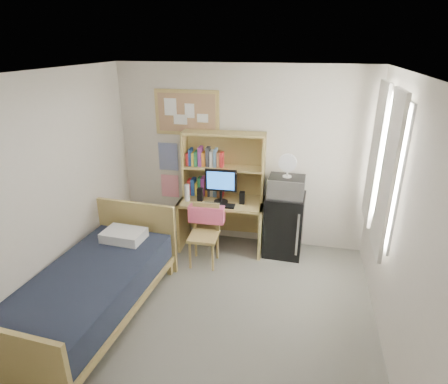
% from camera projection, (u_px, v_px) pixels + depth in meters
% --- Properties ---
extents(floor, '(3.60, 4.20, 0.02)m').
position_uv_depth(floor, '(204.00, 332.00, 3.97)').
color(floor, slate).
rests_on(floor, ground).
extents(ceiling, '(3.60, 4.20, 0.02)m').
position_uv_depth(ceiling, '(198.00, 76.00, 2.99)').
color(ceiling, white).
rests_on(ceiling, wall_back).
extents(wall_back, '(3.60, 0.04, 2.60)m').
position_uv_depth(wall_back, '(241.00, 158.00, 5.38)').
color(wall_back, silver).
rests_on(wall_back, floor).
extents(wall_left, '(0.04, 4.20, 2.60)m').
position_uv_depth(wall_left, '(32.00, 205.00, 3.83)').
color(wall_left, silver).
rests_on(wall_left, floor).
extents(wall_right, '(0.04, 4.20, 2.60)m').
position_uv_depth(wall_right, '(409.00, 243.00, 3.12)').
color(wall_right, silver).
rests_on(wall_right, floor).
extents(window_unit, '(0.10, 1.40, 1.70)m').
position_uv_depth(window_unit, '(384.00, 165.00, 4.10)').
color(window_unit, white).
rests_on(window_unit, wall_right).
extents(curtain_left, '(0.04, 0.55, 1.70)m').
position_uv_depth(curtain_left, '(388.00, 177.00, 3.75)').
color(curtain_left, silver).
rests_on(curtain_left, wall_right).
extents(curtain_right, '(0.04, 0.55, 1.70)m').
position_uv_depth(curtain_right, '(375.00, 155.00, 4.47)').
color(curtain_right, silver).
rests_on(curtain_right, wall_right).
extents(bulletin_board, '(0.94, 0.03, 0.64)m').
position_uv_depth(bulletin_board, '(187.00, 113.00, 5.29)').
color(bulletin_board, tan).
rests_on(bulletin_board, wall_back).
extents(poster_wave, '(0.30, 0.01, 0.42)m').
position_uv_depth(poster_wave, '(168.00, 157.00, 5.61)').
color(poster_wave, navy).
rests_on(poster_wave, wall_back).
extents(poster_japan, '(0.28, 0.01, 0.36)m').
position_uv_depth(poster_japan, '(170.00, 186.00, 5.78)').
color(poster_japan, '#E5284D').
rests_on(poster_japan, wall_back).
extents(desk, '(1.22, 0.64, 0.75)m').
position_uv_depth(desk, '(222.00, 224.00, 5.48)').
color(desk, tan).
rests_on(desk, floor).
extents(desk_chair, '(0.44, 0.44, 0.84)m').
position_uv_depth(desk_chair, '(204.00, 236.00, 5.03)').
color(desk_chair, tan).
rests_on(desk_chair, floor).
extents(mini_fridge, '(0.54, 0.54, 0.89)m').
position_uv_depth(mini_fridge, '(284.00, 224.00, 5.31)').
color(mini_fridge, black).
rests_on(mini_fridge, floor).
extents(bed, '(1.18, 2.16, 0.58)m').
position_uv_depth(bed, '(92.00, 295.00, 4.08)').
color(bed, black).
rests_on(bed, floor).
extents(hutch, '(1.17, 0.34, 0.95)m').
position_uv_depth(hutch, '(224.00, 165.00, 5.29)').
color(hutch, tan).
rests_on(hutch, desk).
extents(monitor, '(0.44, 0.05, 0.47)m').
position_uv_depth(monitor, '(221.00, 187.00, 5.19)').
color(monitor, black).
rests_on(monitor, desk).
extents(keyboard, '(0.44, 0.15, 0.02)m').
position_uv_depth(keyboard, '(219.00, 205.00, 5.15)').
color(keyboard, black).
rests_on(keyboard, desk).
extents(speaker_left, '(0.08, 0.08, 0.19)m').
position_uv_depth(speaker_left, '(200.00, 195.00, 5.30)').
color(speaker_left, black).
rests_on(speaker_left, desk).
extents(speaker_right, '(0.08, 0.08, 0.18)m').
position_uv_depth(speaker_right, '(242.00, 198.00, 5.20)').
color(speaker_right, black).
rests_on(speaker_right, desk).
extents(water_bottle, '(0.07, 0.07, 0.25)m').
position_uv_depth(water_bottle, '(187.00, 193.00, 5.28)').
color(water_bottle, white).
rests_on(water_bottle, desk).
extents(hoodie, '(0.50, 0.17, 0.24)m').
position_uv_depth(hoodie, '(207.00, 214.00, 5.13)').
color(hoodie, '#FA5F87').
rests_on(hoodie, desk_chair).
extents(microwave, '(0.49, 0.38, 0.28)m').
position_uv_depth(microwave, '(286.00, 187.00, 5.07)').
color(microwave, silver).
rests_on(microwave, mini_fridge).
extents(desk_fan, '(0.25, 0.25, 0.30)m').
position_uv_depth(desk_fan, '(288.00, 166.00, 4.96)').
color(desk_fan, white).
rests_on(desk_fan, microwave).
extents(pillow, '(0.52, 0.38, 0.12)m').
position_uv_depth(pillow, '(124.00, 235.00, 4.61)').
color(pillow, white).
rests_on(pillow, bed).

